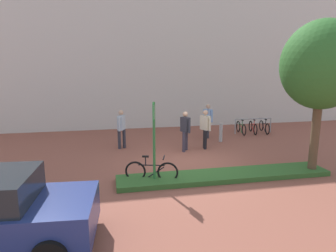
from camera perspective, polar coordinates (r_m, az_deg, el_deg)
The scene contains 12 objects.
ground_plane at distance 11.33m, azimuth 3.87°, elevation -6.96°, with size 60.00×60.00×0.00m, color brown.
building_facade at distance 17.97m, azimuth -2.27°, elevation 15.93°, with size 28.00×1.20×10.00m, color silver.
planter_strip at distance 9.92m, azimuth 10.92°, elevation -9.37°, with size 7.00×1.10×0.16m, color #336028.
tree_sidewalk at distance 10.76m, azimuth 27.64°, elevation 10.30°, with size 2.58×2.58×5.04m.
parking_sign_post at distance 8.86m, azimuth -2.72°, elevation -1.03°, with size 0.12×0.36×2.54m.
bike_at_sign at distance 9.34m, azimuth -3.19°, elevation -8.75°, with size 1.63×0.58×0.86m.
bike_rack_cluster at distance 16.74m, azimuth 16.09°, elevation -0.16°, with size 2.11×1.57×0.83m.
bollard_steel at distance 14.44m, azimuth 10.18°, elevation -1.26°, with size 0.16×0.16×0.90m, color #ADADB2.
person_shirt_white at distance 13.10m, azimuth -9.00°, elevation -0.12°, with size 0.37×0.57×1.72m.
person_suited_navy at distance 12.56m, azimuth 3.35°, elevation -0.50°, with size 0.39×0.56×1.72m.
person_casual_tan at distance 15.08m, azimuth 7.72°, elevation 1.41°, with size 0.42×0.53×1.72m.
person_shirt_blue at distance 13.02m, azimuth 7.21°, elevation -0.14°, with size 0.41×0.53×1.72m.
Camera 1 is at (-2.87, -10.37, 3.55)m, focal length 31.52 mm.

